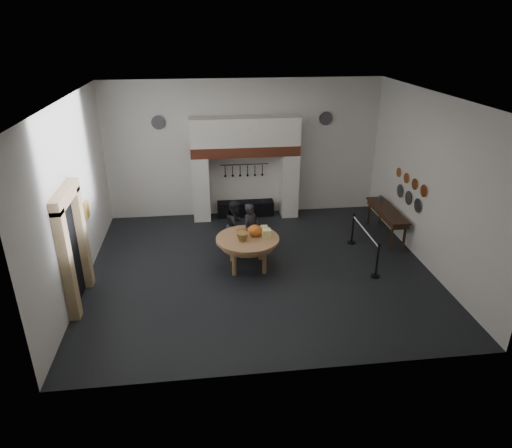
{
  "coord_description": "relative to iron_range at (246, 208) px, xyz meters",
  "views": [
    {
      "loc": [
        -1.4,
        -10.68,
        6.09
      ],
      "look_at": [
        -0.1,
        -0.08,
        1.35
      ],
      "focal_mm": 32.0,
      "sensor_mm": 36.0,
      "label": 1
    }
  ],
  "objects": [
    {
      "name": "barrier_rope",
      "position": [
        2.95,
        -3.52,
        0.6
      ],
      "size": [
        0.04,
        2.0,
        0.04
      ],
      "primitive_type": "cylinder",
      "rotation": [
        1.57,
        0.0,
        0.0
      ],
      "color": "white",
      "rests_on": "barrier_post_near"
    },
    {
      "name": "side_table",
      "position": [
        4.1,
        -2.2,
        0.62
      ],
      "size": [
        0.55,
        2.2,
        0.06
      ],
      "primitive_type": "cube",
      "color": "#342013",
      "rests_on": "floor"
    },
    {
      "name": "hearth_brick_band",
      "position": [
        0.0,
        -0.07,
        2.06
      ],
      "size": [
        3.5,
        0.72,
        0.32
      ],
      "primitive_type": "cube",
      "color": "#9E442B",
      "rests_on": "chimney_pier_left"
    },
    {
      "name": "copper_pan_c",
      "position": [
        4.46,
        -2.42,
        1.7
      ],
      "size": [
        0.03,
        0.3,
        0.3
      ],
      "primitive_type": "cylinder",
      "rotation": [
        0.0,
        1.57,
        0.0
      ],
      "color": "#C6662D",
      "rests_on": "wall_right"
    },
    {
      "name": "floor",
      "position": [
        0.0,
        -3.72,
        -0.25
      ],
      "size": [
        9.0,
        8.0,
        0.02
      ],
      "primitive_type": "cube",
      "color": "black",
      "rests_on": "ground"
    },
    {
      "name": "cheese_block_big",
      "position": [
        0.2,
        -3.65,
        0.74
      ],
      "size": [
        0.22,
        0.22,
        0.24
      ],
      "primitive_type": "cube",
      "color": "#F7F093",
      "rests_on": "work_table"
    },
    {
      "name": "pumpkin",
      "position": [
        -0.1,
        -3.5,
        0.78
      ],
      "size": [
        0.36,
        0.36,
        0.31
      ],
      "primitive_type": "ellipsoid",
      "color": "orange",
      "rests_on": "work_table"
    },
    {
      "name": "wall_back",
      "position": [
        0.0,
        0.28,
        2.0
      ],
      "size": [
        9.0,
        0.02,
        4.5
      ],
      "primitive_type": "cube",
      "color": "silver",
      "rests_on": "floor"
    },
    {
      "name": "pewter_plate_left",
      "position": [
        4.46,
        -3.32,
        1.2
      ],
      "size": [
        0.03,
        0.4,
        0.4
      ],
      "primitive_type": "cylinder",
      "rotation": [
        0.0,
        1.57,
        0.0
      ],
      "color": "#4C4C51",
      "rests_on": "wall_right"
    },
    {
      "name": "wall_left",
      "position": [
        -4.5,
        -3.72,
        2.0
      ],
      "size": [
        0.02,
        8.0,
        4.5
      ],
      "primitive_type": "cube",
      "color": "silver",
      "rests_on": "floor"
    },
    {
      "name": "chimney_hood",
      "position": [
        0.0,
        -0.07,
        2.67
      ],
      "size": [
        3.5,
        0.7,
        0.9
      ],
      "primitive_type": "cube",
      "color": "silver",
      "rests_on": "hearth_brick_band"
    },
    {
      "name": "barrier_post_far",
      "position": [
        2.95,
        -2.52,
        0.2
      ],
      "size": [
        0.05,
        0.05,
        0.9
      ],
      "primitive_type": "cylinder",
      "color": "black",
      "rests_on": "floor"
    },
    {
      "name": "visitor_far",
      "position": [
        -0.53,
        -2.46,
        0.5
      ],
      "size": [
        0.82,
        0.9,
        1.49
      ],
      "primitive_type": "imported",
      "rotation": [
        0.0,
        0.0,
        1.13
      ],
      "color": "black",
      "rests_on": "floor"
    },
    {
      "name": "door_lintel",
      "position": [
        -4.38,
        -4.72,
        2.4
      ],
      "size": [
        0.22,
        1.7,
        0.3
      ],
      "primitive_type": "cube",
      "color": "tan",
      "rests_on": "door_jamb_near"
    },
    {
      "name": "bread_loaf",
      "position": [
        -0.4,
        -3.25,
        0.69
      ],
      "size": [
        0.31,
        0.18,
        0.13
      ],
      "primitive_type": "ellipsoid",
      "color": "olive",
      "rests_on": "work_table"
    },
    {
      "name": "pewter_plate_back_left",
      "position": [
        -2.7,
        0.24,
        2.95
      ],
      "size": [
        0.44,
        0.03,
        0.44
      ],
      "primitive_type": "cylinder",
      "rotation": [
        1.57,
        0.0,
        0.0
      ],
      "color": "#4C4C51",
      "rests_on": "wall_back"
    },
    {
      "name": "wicker_basket",
      "position": [
        -0.45,
        -3.75,
        0.73
      ],
      "size": [
        0.39,
        0.39,
        0.22
      ],
      "primitive_type": "cone",
      "rotation": [
        3.14,
        0.0,
        0.25
      ],
      "color": "olive",
      "rests_on": "work_table"
    },
    {
      "name": "copper_pan_d",
      "position": [
        4.46,
        -1.87,
        1.7
      ],
      "size": [
        0.03,
        0.28,
        0.28
      ],
      "primitive_type": "cylinder",
      "rotation": [
        0.0,
        1.57,
        0.0
      ],
      "color": "#C6662D",
      "rests_on": "wall_right"
    },
    {
      "name": "ceiling",
      "position": [
        0.0,
        -3.72,
        4.25
      ],
      "size": [
        9.0,
        8.0,
        0.02
      ],
      "primitive_type": "cube",
      "color": "silver",
      "rests_on": "wall_back"
    },
    {
      "name": "wall_front",
      "position": [
        0.0,
        -7.72,
        2.0
      ],
      "size": [
        9.0,
        0.02,
        4.5
      ],
      "primitive_type": "cube",
      "color": "silver",
      "rests_on": "floor"
    },
    {
      "name": "door_jamb_near",
      "position": [
        -4.38,
        -5.42,
        1.05
      ],
      "size": [
        0.22,
        0.3,
        2.6
      ],
      "primitive_type": "cube",
      "color": "tan",
      "rests_on": "floor"
    },
    {
      "name": "work_table",
      "position": [
        -0.3,
        -3.6,
        0.59
      ],
      "size": [
        2.04,
        2.04,
        0.07
      ],
      "primitive_type": "cylinder",
      "rotation": [
        0.0,
        0.0,
        0.25
      ],
      "color": "tan",
      "rests_on": "floor"
    },
    {
      "name": "chimney_pier_left",
      "position": [
        -1.48,
        -0.07,
        0.82
      ],
      "size": [
        0.55,
        0.7,
        2.15
      ],
      "primitive_type": "cube",
      "color": "silver",
      "rests_on": "floor"
    },
    {
      "name": "pewter_plate_back_right",
      "position": [
        2.7,
        0.24,
        2.95
      ],
      "size": [
        0.44,
        0.03,
        0.44
      ],
      "primitive_type": "cylinder",
      "rotation": [
        1.57,
        0.0,
        0.0
      ],
      "color": "#4C4C51",
      "rests_on": "wall_back"
    },
    {
      "name": "iron_range",
      "position": [
        0.0,
        0.0,
        0.0
      ],
      "size": [
        1.9,
        0.45,
        0.5
      ],
      "primitive_type": "cube",
      "color": "black",
      "rests_on": "floor"
    },
    {
      "name": "barrier_post_near",
      "position": [
        2.95,
        -4.52,
        0.2
      ],
      "size": [
        0.05,
        0.05,
        0.9
      ],
      "primitive_type": "cylinder",
      "color": "black",
      "rests_on": "floor"
    },
    {
      "name": "copper_pan_b",
      "position": [
        4.46,
        -2.97,
        1.7
      ],
      "size": [
        0.03,
        0.32,
        0.32
      ],
      "primitive_type": "cylinder",
      "rotation": [
        0.0,
        1.57,
        0.0
      ],
      "color": "#C6662D",
      "rests_on": "wall_right"
    },
    {
      "name": "chimney_pier_right",
      "position": [
        1.48,
        -0.07,
        0.82
      ],
      "size": [
        0.55,
        0.7,
        2.15
      ],
      "primitive_type": "cube",
      "color": "silver",
      "rests_on": "floor"
    },
    {
      "name": "cheese_block_small",
      "position": [
        0.18,
        -3.35,
        0.72
      ],
      "size": [
        0.18,
        0.18,
        0.2
      ],
      "primitive_type": "cube",
      "color": "#F2D690",
      "rests_on": "work_table"
    },
    {
      "name": "pewter_jug",
      "position": [
        4.1,
        -1.6,
        0.76
      ],
      "size": [
        0.12,
        0.12,
        0.22
      ],
      "primitive_type": "cylinder",
      "color": "#515156",
      "rests_on": "side_table"
    },
    {
      "name": "wall_plaque",
      "position": [
        -4.45,
        -2.92,
        1.35
      ],
      "size": [
        0.05,
        0.34,
        0.44
      ],
      "primitive_type": "cube",
      "color": "gold",
      "rests_on": "wall_left"
    },
    {
      "name": "utensil_rail",
      "position": [
        0.0,
        0.2,
        1.5
      ],
      "size": [
        1.6,
        0.02,
        0.02
      ],
      "primitive_type": "cylinder",
      "rotation": [
        0.0,
        1.57,
        0.0
      ],
      "color": "black",
      "rests_on": "wall_back"
    },
    {
      "name": "pewter_plate_right",
      "position": [
        4.46,
        -2.12,
        1.2
      ],
      "size": [
        0.03,
        0.4,
        0.4
      ],
      "primitive_type": "cylinder",
      "rotation": [
        0.0,
        1.57,
        0.0
      ],
      "color": "#4C4C51",
      "rests_on": "wall_right"
    },
    {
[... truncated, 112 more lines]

